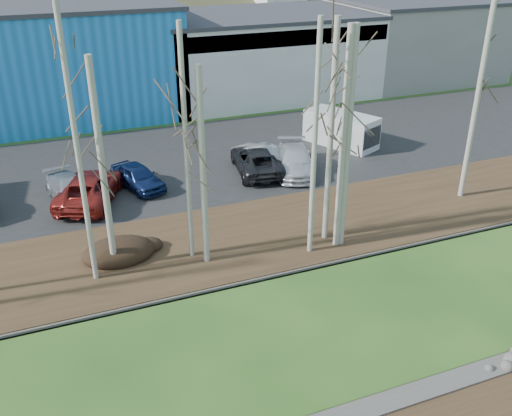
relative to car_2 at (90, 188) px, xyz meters
name	(u,v)px	position (x,y,z in m)	size (l,w,h in m)	color
river	(284,337)	(4.98, -13.88, -0.91)	(80.00, 8.00, 0.90)	#131E31
far_bank_rocks	(244,279)	(4.98, -9.78, -0.91)	(80.00, 0.80, 0.46)	#47423D
far_bank	(220,242)	(4.98, -6.58, -0.84)	(80.00, 7.00, 0.15)	#382616
parking_lot	(165,164)	(4.98, 3.92, -0.84)	(80.00, 14.00, 0.14)	black
building_blue	(40,61)	(-1.02, 17.92, 3.24)	(20.40, 12.24, 8.30)	#1A6AAE
building_white	(259,53)	(16.98, 17.90, 2.50)	(18.36, 12.24, 6.80)	beige
building_grey	(413,38)	(32.98, 17.92, 2.74)	(14.28, 12.24, 7.30)	slate
dirt_mound	(118,251)	(0.38, -6.30, -0.45)	(3.19, 2.25, 0.62)	black
birch_2	(103,170)	(0.09, -7.00, 3.73)	(0.27, 0.27, 8.99)	beige
birch_3	(77,149)	(-0.79, -7.62, 4.94)	(0.21, 0.21, 11.41)	beige
birch_4	(203,170)	(3.91, -8.01, 3.51)	(0.28, 0.28, 8.54)	beige
birch_5	(186,149)	(3.45, -7.33, 4.27)	(0.21, 0.21, 10.06)	beige
birch_6	(315,144)	(8.47, -8.95, 4.32)	(0.22, 0.22, 10.17)	beige
birch_7	(343,143)	(9.87, -8.86, 4.15)	(0.29, 0.29, 9.82)	beige
birch_8	(331,136)	(9.69, -8.09, 4.24)	(0.26, 0.26, 10.00)	beige
birch_9	(480,84)	(18.76, -6.73, 5.35)	(0.27, 0.27, 12.22)	beige
birch_10	(348,142)	(10.11, -8.86, 4.15)	(0.29, 0.29, 9.82)	beige
car_2	(90,188)	(0.00, 0.00, 0.00)	(2.56, 5.56, 1.55)	maroon
car_3	(71,190)	(-0.94, 0.51, -0.13)	(1.79, 4.41, 1.28)	#A2A5AA
car_4	(138,177)	(2.70, 0.83, -0.09)	(1.61, 4.00, 1.36)	#12224F
car_5	(259,154)	(10.32, 1.68, -0.13)	(1.35, 3.87, 1.28)	#A3A3A5
car_6	(256,160)	(9.71, 0.57, -0.03)	(2.45, 5.31, 1.48)	#252527
car_7	(295,161)	(11.78, -0.35, -0.04)	(2.04, 5.01, 1.46)	silver
van_white	(344,130)	(16.78, 2.66, 0.30)	(3.88, 5.28, 2.14)	white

